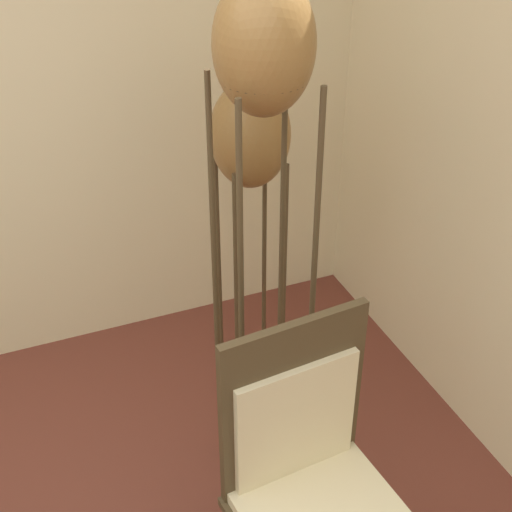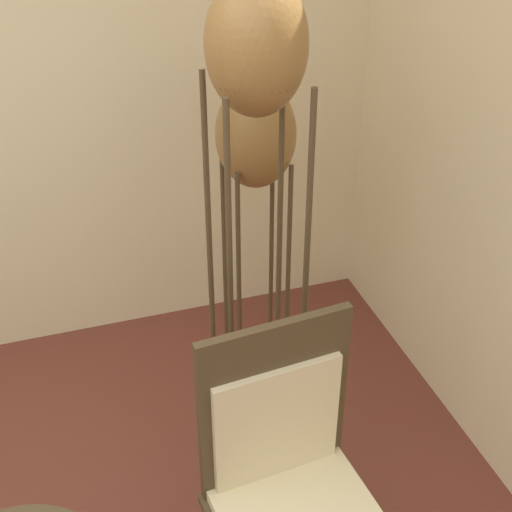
% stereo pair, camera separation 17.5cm
% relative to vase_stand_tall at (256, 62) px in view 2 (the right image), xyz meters
% --- Properties ---
extents(vase_stand_tall, '(0.30, 0.30, 2.04)m').
position_rel_vase_stand_tall_xyz_m(vase_stand_tall, '(0.00, 0.00, 0.00)').
color(vase_stand_tall, '#473823').
rests_on(vase_stand_tall, ground_plane).
extents(vase_stand_medium, '(0.32, 0.32, 1.52)m').
position_rel_vase_stand_tall_xyz_m(vase_stand_medium, '(0.18, 0.55, -0.49)').
color(vase_stand_medium, '#473823').
rests_on(vase_stand_medium, ground_plane).
extents(chair, '(0.55, 0.55, 1.12)m').
position_rel_vase_stand_tall_xyz_m(chair, '(-0.08, -0.60, -1.09)').
color(chair, '#473823').
rests_on(chair, ground_plane).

